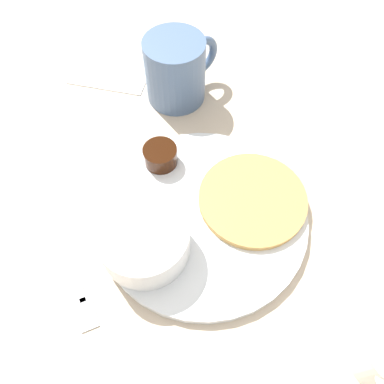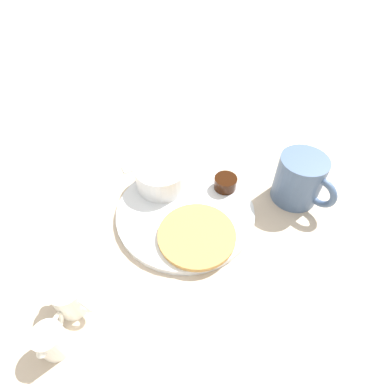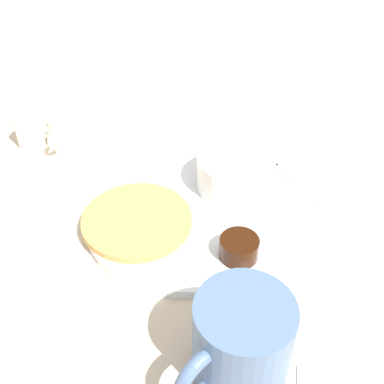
# 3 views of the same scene
# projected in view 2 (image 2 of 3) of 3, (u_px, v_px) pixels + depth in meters

# --- Properties ---
(ground_plane) EXTENTS (4.00, 4.00, 0.00)m
(ground_plane) POSITION_uv_depth(u_px,v_px,m) (186.00, 213.00, 0.57)
(ground_plane) COLOR #C6B299
(plate) EXTENTS (0.26, 0.26, 0.01)m
(plate) POSITION_uv_depth(u_px,v_px,m) (186.00, 211.00, 0.57)
(plate) COLOR white
(plate) RESTS_ON ground_plane
(pancake_stack) EXTENTS (0.14, 0.14, 0.01)m
(pancake_stack) POSITION_uv_depth(u_px,v_px,m) (197.00, 235.00, 0.52)
(pancake_stack) COLOR tan
(pancake_stack) RESTS_ON plate
(bowl) EXTENTS (0.10, 0.10, 0.05)m
(bowl) POSITION_uv_depth(u_px,v_px,m) (161.00, 175.00, 0.59)
(bowl) COLOR white
(bowl) RESTS_ON plate
(syrup_cup) EXTENTS (0.05, 0.05, 0.03)m
(syrup_cup) POSITION_uv_depth(u_px,v_px,m) (225.00, 183.00, 0.60)
(syrup_cup) COLOR black
(syrup_cup) RESTS_ON plate
(butter_ramekin) EXTENTS (0.04, 0.04, 0.04)m
(butter_ramekin) POSITION_uv_depth(u_px,v_px,m) (164.00, 171.00, 0.61)
(butter_ramekin) COLOR white
(butter_ramekin) RESTS_ON plate
(coffee_mug) EXTENTS (0.10, 0.11, 0.10)m
(coffee_mug) POSITION_uv_depth(u_px,v_px,m) (300.00, 180.00, 0.57)
(coffee_mug) COLOR slate
(coffee_mug) RESTS_ON ground_plane
(creamer_pitcher_near) EXTENTS (0.05, 0.07, 0.06)m
(creamer_pitcher_near) POSITION_uv_depth(u_px,v_px,m) (71.00, 297.00, 0.43)
(creamer_pitcher_near) COLOR white
(creamer_pitcher_near) RESTS_ON ground_plane
(creamer_pitcher_far) EXTENTS (0.06, 0.04, 0.05)m
(creamer_pitcher_far) POSITION_uv_depth(u_px,v_px,m) (52.00, 340.00, 0.40)
(creamer_pitcher_far) COLOR white
(creamer_pitcher_far) RESTS_ON ground_plane
(fork) EXTENTS (0.08, 0.12, 0.00)m
(fork) POSITION_uv_depth(u_px,v_px,m) (145.00, 164.00, 0.67)
(fork) COLOR silver
(fork) RESTS_ON ground_plane
(napkin) EXTENTS (0.13, 0.10, 0.00)m
(napkin) POSITION_uv_depth(u_px,v_px,m) (306.00, 160.00, 0.68)
(napkin) COLOR white
(napkin) RESTS_ON ground_plane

